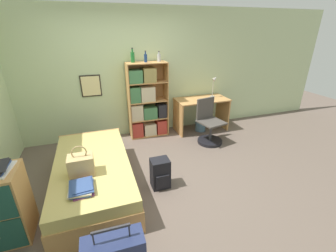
{
  "coord_description": "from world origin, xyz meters",
  "views": [
    {
      "loc": [
        -0.63,
        -2.9,
        2.18
      ],
      "look_at": [
        0.43,
        0.2,
        0.75
      ],
      "focal_mm": 24.0,
      "sensor_mm": 36.0,
      "label": 1
    }
  ],
  "objects": [
    {
      "name": "ground_plane",
      "position": [
        0.0,
        0.0,
        0.0
      ],
      "size": [
        14.0,
        14.0,
        0.0
      ],
      "primitive_type": "plane",
      "color": "#66564C"
    },
    {
      "name": "wall_back",
      "position": [
        -0.0,
        1.76,
        1.3
      ],
      "size": [
        10.0,
        0.09,
        2.6
      ],
      "color": "beige",
      "rests_on": "ground_plane"
    },
    {
      "name": "bed",
      "position": [
        -0.78,
        0.02,
        0.23
      ],
      "size": [
        1.03,
        2.05,
        0.47
      ],
      "color": "tan",
      "rests_on": "ground_plane"
    },
    {
      "name": "handbag",
      "position": [
        -0.89,
        -0.28,
        0.6
      ],
      "size": [
        0.31,
        0.22,
        0.4
      ],
      "color": "tan",
      "rests_on": "bed"
    },
    {
      "name": "book_stack_on_bed",
      "position": [
        -0.9,
        -0.61,
        0.5
      ],
      "size": [
        0.29,
        0.38,
        0.07
      ],
      "color": "#7A336B",
      "rests_on": "bed"
    },
    {
      "name": "dresser",
      "position": [
        -1.73,
        -0.56,
        0.42
      ],
      "size": [
        0.5,
        0.48,
        0.85
      ],
      "color": "tan",
      "rests_on": "ground_plane"
    },
    {
      "name": "bookcase",
      "position": [
        0.39,
        1.53,
        0.7
      ],
      "size": [
        0.81,
        0.35,
        1.57
      ],
      "color": "tan",
      "rests_on": "ground_plane"
    },
    {
      "name": "bottle_green",
      "position": [
        0.18,
        1.59,
        1.67
      ],
      "size": [
        0.07,
        0.07,
        0.27
      ],
      "color": "#1E6B2D",
      "rests_on": "bookcase"
    },
    {
      "name": "bottle_brown",
      "position": [
        0.42,
        1.54,
        1.65
      ],
      "size": [
        0.06,
        0.06,
        0.22
      ],
      "color": "navy",
      "rests_on": "bookcase"
    },
    {
      "name": "bottle_clear",
      "position": [
        0.69,
        1.54,
        1.64
      ],
      "size": [
        0.07,
        0.07,
        0.2
      ],
      "color": "#B7BCC1",
      "rests_on": "bookcase"
    },
    {
      "name": "desk",
      "position": [
        1.63,
        1.41,
        0.51
      ],
      "size": [
        1.17,
        0.6,
        0.74
      ],
      "color": "tan",
      "rests_on": "ground_plane"
    },
    {
      "name": "desk_lamp",
      "position": [
        1.96,
        1.49,
        1.07
      ],
      "size": [
        0.15,
        0.11,
        0.48
      ],
      "color": "#ADA89E",
      "rests_on": "desk"
    },
    {
      "name": "desk_chair",
      "position": [
        1.52,
        0.79,
        0.28
      ],
      "size": [
        0.54,
        0.54,
        0.9
      ],
      "color": "black",
      "rests_on": "ground_plane"
    },
    {
      "name": "backpack",
      "position": [
        0.14,
        -0.27,
        0.22
      ],
      "size": [
        0.27,
        0.25,
        0.46
      ],
      "color": "black",
      "rests_on": "ground_plane"
    },
    {
      "name": "waste_bin",
      "position": [
        1.61,
        1.35,
        0.13
      ],
      "size": [
        0.24,
        0.24,
        0.27
      ],
      "color": "slate",
      "rests_on": "ground_plane"
    }
  ]
}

